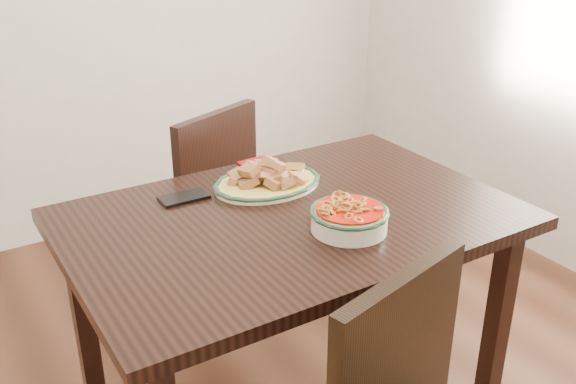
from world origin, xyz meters
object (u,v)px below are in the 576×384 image
noodle_bowl (349,216)px  smartphone (184,198)px  fish_plate (267,173)px  dining_table (291,240)px  chair_far (199,202)px

noodle_bowl → smartphone: (-0.31, 0.43, -0.04)m
fish_plate → smartphone: fish_plate is taller
fish_plate → smartphone: (-0.27, 0.05, -0.04)m
fish_plate → smartphone: bearing=169.4°
dining_table → chair_far: 0.72m
fish_plate → noodle_bowl: 0.38m
chair_far → noodle_bowl: chair_far is taller
dining_table → smartphone: size_ratio=8.79×
chair_far → smartphone: (-0.24, -0.45, 0.26)m
dining_table → chair_far: size_ratio=1.46×
fish_plate → smartphone: size_ratio=2.40×
chair_far → smartphone: size_ratio=6.02×
dining_table → fish_plate: 0.25m
chair_far → fish_plate: bearing=70.7°
dining_table → fish_plate: size_ratio=3.66×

